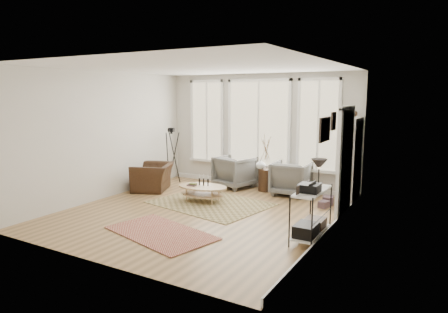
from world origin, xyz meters
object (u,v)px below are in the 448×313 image
Objects in this scene: bookcase at (351,161)px; low_shelf at (311,209)px; armchair_right at (291,178)px; accent_chair at (153,177)px; side_table at (266,161)px; coffee_table at (202,189)px; armchair_left at (235,172)px.

bookcase is 2.56m from low_shelf.
accent_chair is at bearing 19.19° from armchair_right.
accent_chair is at bearing -152.05° from side_table.
armchair_right reaches higher than coffee_table.
low_shelf reaches higher than accent_chair.
coffee_table is 1.71m from accent_chair.
bookcase reaches higher than coffee_table.
coffee_table is (-2.89, -1.46, -0.67)m from bookcase.
side_table is at bearing 94.17° from accent_chair.
low_shelf is at bearing 114.05° from armchair_right.
coffee_table is at bearing -153.15° from bookcase.
coffee_table is 1.89m from side_table.
armchair_left is (-2.87, 2.67, -0.10)m from low_shelf.
armchair_right is at bearing 46.44° from coffee_table.
armchair_right reaches higher than accent_chair.
armchair_right is (-1.38, 0.12, -0.56)m from bookcase.
low_shelf is (-0.06, -2.52, -0.44)m from bookcase.
armchair_left reaches higher than coffee_table.
low_shelf is at bearing -20.48° from coffee_table.
armchair_left is 1.55m from armchair_right.
side_table reaches higher than coffee_table.
armchair_right is (-1.32, 2.64, -0.11)m from low_shelf.
coffee_table is 1.37× the size of armchair_right.
low_shelf reaches higher than coffee_table.
armchair_right is 0.86× the size of accent_chair.
side_table is (0.82, 1.64, 0.46)m from coffee_table.
armchair_left is (-2.93, 0.15, -0.55)m from bookcase.
bookcase is 2.98m from armchair_left.
armchair_right is 3.44m from accent_chair.
armchair_left is 1.02× the size of armchair_right.
bookcase is 2.09m from side_table.
bookcase is 2.31× the size of armchair_left.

